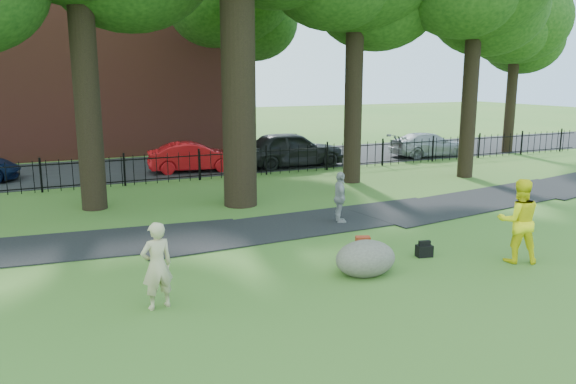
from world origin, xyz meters
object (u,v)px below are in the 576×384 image
boulder (366,256)px  man (519,221)px  woman (157,266)px  red_sedan (194,157)px

boulder → man: bearing=-11.9°
man → boulder: bearing=16.1°
man → boulder: 3.76m
woman → man: man is taller
man → boulder: man is taller
man → red_sedan: (-3.54, 15.24, -0.32)m
red_sedan → man: bearing=-159.8°
boulder → woman: bearing=179.4°
woman → red_sedan: (4.62, 14.42, -0.17)m
boulder → red_sedan: bearing=89.6°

